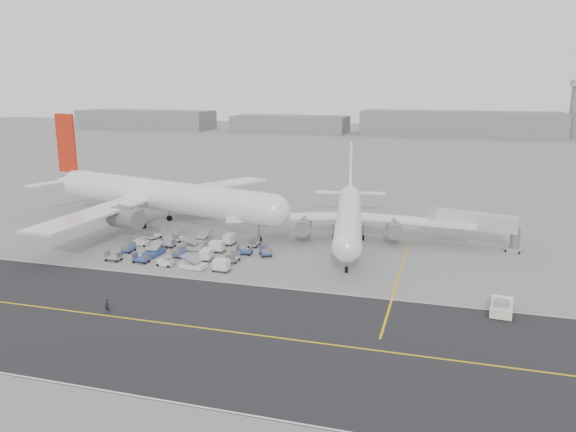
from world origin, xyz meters
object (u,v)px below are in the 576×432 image
(control_tower, at_px, (576,108))
(jet_bridge, at_px, (475,222))
(ground_crew_a, at_px, (107,306))
(airliner_b, at_px, (349,216))
(pushback_tug, at_px, (502,307))
(airliner_a, at_px, (157,195))

(control_tower, distance_m, jet_bridge, 243.40)
(jet_bridge, height_order, ground_crew_a, jet_bridge)
(airliner_b, bearing_deg, pushback_tug, -58.42)
(airliner_a, relative_size, ground_crew_a, 33.42)
(airliner_b, relative_size, jet_bridge, 2.81)
(airliner_a, xyz_separation_m, jet_bridge, (63.56, 2.14, -2.02))
(control_tower, relative_size, airliner_a, 0.49)
(airliner_b, bearing_deg, ground_crew_a, -128.27)
(control_tower, xyz_separation_m, airliner_a, (-121.99, -238.13, -9.80))
(jet_bridge, bearing_deg, control_tower, 92.47)
(airliner_b, distance_m, ground_crew_a, 49.61)
(control_tower, height_order, ground_crew_a, control_tower)
(control_tower, distance_m, pushback_tug, 274.05)
(jet_bridge, distance_m, ground_crew_a, 65.64)
(jet_bridge, relative_size, ground_crew_a, 8.91)
(control_tower, distance_m, airliner_b, 252.38)
(control_tower, bearing_deg, airliner_a, -117.13)
(control_tower, relative_size, ground_crew_a, 16.44)
(airliner_a, xyz_separation_m, ground_crew_a, (16.89, -43.87, -5.50))
(airliner_a, height_order, pushback_tug, airliner_a)
(control_tower, bearing_deg, airliner_b, -108.80)
(airliner_b, xyz_separation_m, pushback_tug, (25.39, -29.19, -3.90))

